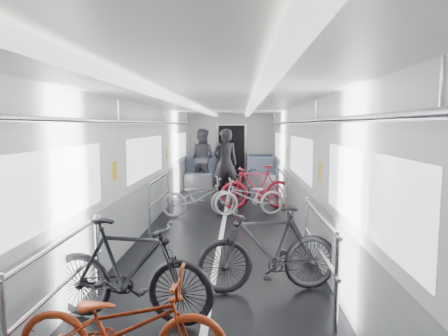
% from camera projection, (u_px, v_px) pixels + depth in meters
% --- Properties ---
extents(car_shell, '(3.02, 14.01, 2.41)m').
position_uv_depth(car_shell, '(226.00, 162.00, 9.47)').
color(car_shell, black).
rests_on(car_shell, ground).
extents(bike_left_near, '(1.65, 0.58, 0.87)m').
position_uv_depth(bike_left_near, '(123.00, 327.00, 3.12)').
color(bike_left_near, '#A03113').
rests_on(bike_left_near, floor).
extents(bike_left_mid, '(1.84, 0.78, 1.07)m').
position_uv_depth(bike_left_mid, '(129.00, 271.00, 4.04)').
color(bike_left_mid, black).
rests_on(bike_left_mid, floor).
extents(bike_left_far, '(1.74, 0.98, 0.86)m').
position_uv_depth(bike_left_far, '(199.00, 197.00, 8.79)').
color(bike_left_far, '#98989C').
rests_on(bike_left_far, floor).
extents(bike_right_near, '(1.80, 0.81, 1.05)m').
position_uv_depth(bike_right_near, '(268.00, 249.00, 4.79)').
color(bike_right_near, black).
rests_on(bike_right_near, floor).
extents(bike_right_mid, '(1.65, 0.83, 0.83)m').
position_uv_depth(bike_right_mid, '(249.00, 197.00, 8.90)').
color(bike_right_mid, silver).
rests_on(bike_right_mid, floor).
extents(bike_right_far, '(1.81, 0.76, 1.06)m').
position_uv_depth(bike_right_far, '(257.00, 187.00, 9.56)').
color(bike_right_far, '#B21626').
rests_on(bike_right_far, floor).
extents(bike_aisle, '(1.03, 1.76, 0.87)m').
position_uv_depth(bike_aisle, '(241.00, 183.00, 10.86)').
color(bike_aisle, black).
rests_on(bike_aisle, floor).
extents(person_standing, '(0.79, 0.62, 1.91)m').
position_uv_depth(person_standing, '(225.00, 164.00, 10.92)').
color(person_standing, black).
rests_on(person_standing, floor).
extents(person_seated, '(1.11, 0.98, 1.89)m').
position_uv_depth(person_seated, '(202.00, 158.00, 12.86)').
color(person_seated, '#2E2C34').
rests_on(person_seated, floor).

